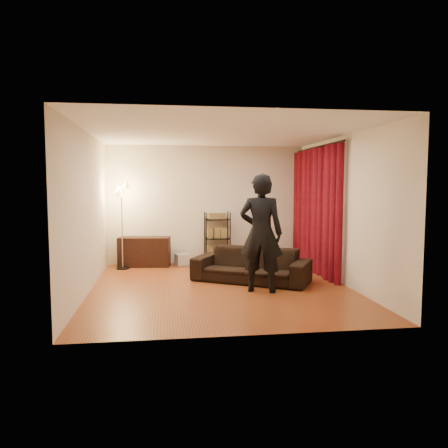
{
  "coord_description": "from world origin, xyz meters",
  "views": [
    {
      "loc": [
        -0.98,
        -7.53,
        1.81
      ],
      "look_at": [
        0.1,
        0.3,
        1.1
      ],
      "focal_mm": 35.0,
      "sensor_mm": 36.0,
      "label": 1
    }
  ],
  "objects": [
    {
      "name": "wall_right",
      "position": [
        2.25,
        0.0,
        1.35
      ],
      "size": [
        0.0,
        5.0,
        5.0
      ],
      "primitive_type": "plane",
      "rotation": [
        1.57,
        0.0,
        -1.57
      ],
      "color": "beige",
      "rests_on": "ground"
    },
    {
      "name": "wire_shelf",
      "position": [
        0.22,
        2.28,
        0.6
      ],
      "size": [
        0.55,
        0.39,
        1.19
      ],
      "primitive_type": null,
      "rotation": [
        0.0,
        0.0,
        -0.02
      ],
      "color": "black",
      "rests_on": "ground"
    },
    {
      "name": "media_cabinet",
      "position": [
        -1.42,
        2.23,
        0.33
      ],
      "size": [
        1.17,
        0.56,
        0.65
      ],
      "primitive_type": "cube",
      "rotation": [
        0.0,
        0.0,
        -0.13
      ],
      "color": "black",
      "rests_on": "ground"
    },
    {
      "name": "curtain_rod",
      "position": [
        2.15,
        1.12,
        2.58
      ],
      "size": [
        0.04,
        2.65,
        0.04
      ],
      "primitive_type": "cylinder",
      "rotation": [
        1.57,
        0.0,
        0.0
      ],
      "color": "black",
      "rests_on": "wall_right"
    },
    {
      "name": "ceiling",
      "position": [
        0.0,
        0.0,
        2.7
      ],
      "size": [
        5.0,
        5.0,
        0.0
      ],
      "primitive_type": "plane",
      "rotation": [
        3.14,
        0.0,
        0.0
      ],
      "color": "white",
      "rests_on": "ground"
    },
    {
      "name": "wall_front",
      "position": [
        0.0,
        -2.5,
        1.35
      ],
      "size": [
        5.0,
        0.0,
        5.0
      ],
      "primitive_type": "plane",
      "rotation": [
        -1.57,
        0.0,
        0.0
      ],
      "color": "beige",
      "rests_on": "ground"
    },
    {
      "name": "curtain",
      "position": [
        2.13,
        1.12,
        1.28
      ],
      "size": [
        0.22,
        2.65,
        2.55
      ],
      "primitive_type": null,
      "color": "maroon",
      "rests_on": "ground"
    },
    {
      "name": "storage_boxes",
      "position": [
        -0.57,
        2.28,
        0.13
      ],
      "size": [
        0.37,
        0.33,
        0.26
      ],
      "primitive_type": null,
      "rotation": [
        0.0,
        0.0,
        0.31
      ],
      "color": "beige",
      "rests_on": "ground"
    },
    {
      "name": "sofa",
      "position": [
        0.62,
        0.38,
        0.31
      ],
      "size": [
        2.28,
        1.81,
        0.63
      ],
      "primitive_type": "imported",
      "rotation": [
        0.0,
        0.0,
        -0.53
      ],
      "color": "black",
      "rests_on": "ground"
    },
    {
      "name": "floor",
      "position": [
        0.0,
        0.0,
        0.0
      ],
      "size": [
        5.0,
        5.0,
        0.0
      ],
      "primitive_type": "plane",
      "color": "brown",
      "rests_on": "ground"
    },
    {
      "name": "floor_lamp",
      "position": [
        -1.88,
        1.99,
        0.92
      ],
      "size": [
        0.35,
        0.35,
        1.84
      ],
      "primitive_type": null,
      "rotation": [
        0.0,
        0.0,
        -0.05
      ],
      "color": "silver",
      "rests_on": "ground"
    },
    {
      "name": "wall_back",
      "position": [
        0.0,
        2.5,
        1.35
      ],
      "size": [
        5.0,
        0.0,
        5.0
      ],
      "primitive_type": "plane",
      "rotation": [
        1.57,
        0.0,
        0.0
      ],
      "color": "beige",
      "rests_on": "ground"
    },
    {
      "name": "wall_left",
      "position": [
        -2.25,
        0.0,
        1.35
      ],
      "size": [
        0.0,
        5.0,
        5.0
      ],
      "primitive_type": "plane",
      "rotation": [
        1.57,
        0.0,
        1.57
      ],
      "color": "beige",
      "rests_on": "ground"
    },
    {
      "name": "person",
      "position": [
        0.64,
        -0.39,
        1.0
      ],
      "size": [
        0.85,
        0.7,
        2.0
      ],
      "primitive_type": "imported",
      "rotation": [
        0.0,
        0.0,
        2.8
      ],
      "color": "black",
      "rests_on": "ground"
    }
  ]
}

